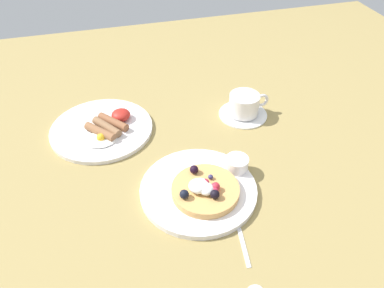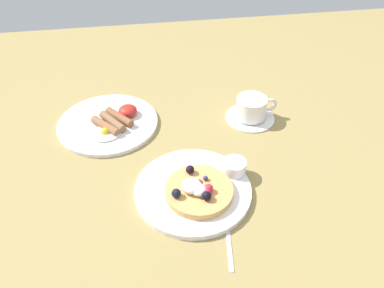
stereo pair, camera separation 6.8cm
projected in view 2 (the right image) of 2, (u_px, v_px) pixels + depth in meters
ground_plane at (162, 167)px, 0.86m from camera, size 2.06×1.57×0.03m
pancake_plate at (193, 190)px, 0.78m from camera, size 0.24×0.24×0.01m
pancake_with_berries at (198, 190)px, 0.75m from camera, size 0.14×0.14×0.04m
syrup_ramekin at (234, 167)px, 0.80m from camera, size 0.05×0.05×0.03m
breakfast_plate at (108, 123)px, 0.95m from camera, size 0.25×0.25×0.01m
fried_breakfast at (116, 120)px, 0.94m from camera, size 0.12×0.13×0.03m
coffee_saucer at (250, 117)px, 0.98m from camera, size 0.13×0.13×0.01m
coffee_cup at (252, 107)px, 0.96m from camera, size 0.11×0.08×0.05m
teaspoon at (233, 279)px, 0.63m from camera, size 0.04×0.14×0.01m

